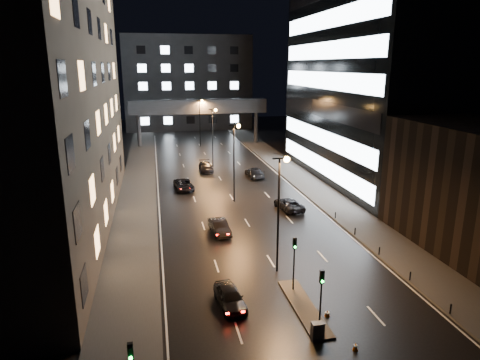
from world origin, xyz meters
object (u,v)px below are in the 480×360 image
at_px(car_away_b, 220,227).
at_px(car_away_d, 206,167).
at_px(car_away_a, 230,297).
at_px(car_toward_b, 255,172).
at_px(car_away_c, 184,185).
at_px(car_toward_a, 289,204).
at_px(utility_cabinet, 318,330).

bearing_deg(car_away_b, car_away_d, 79.42).
bearing_deg(car_away_a, car_away_d, 79.00).
bearing_deg(car_away_a, car_toward_b, 67.51).
relative_size(car_away_a, car_away_b, 0.98).
xyz_separation_m(car_away_a, car_away_c, (-1.07, 31.43, -0.02)).
xyz_separation_m(car_away_d, car_toward_b, (7.12, -5.43, 0.01)).
xyz_separation_m(car_toward_a, utility_cabinet, (-6.09, -25.08, -0.03)).
relative_size(car_away_b, car_away_d, 0.84).
bearing_deg(car_away_a, car_toward_a, 54.91).
xyz_separation_m(car_away_c, car_away_d, (4.45, 10.34, 0.04)).
distance_m(car_toward_a, utility_cabinet, 25.81).
relative_size(car_toward_a, car_toward_b, 0.96).
distance_m(car_away_c, utility_cabinet, 36.98).
bearing_deg(car_away_c, car_away_a, -93.98).
bearing_deg(car_toward_a, utility_cabinet, 68.76).
bearing_deg(car_away_a, car_away_b, 77.89).
bearing_deg(utility_cabinet, car_toward_a, 75.88).
bearing_deg(car_away_d, car_away_c, -112.48).
height_order(car_away_d, car_toward_b, car_toward_b).
height_order(car_away_a, car_away_d, car_away_d).
bearing_deg(car_away_c, car_away_b, -87.77).
bearing_deg(car_away_a, utility_cabinet, -52.58).
height_order(car_away_a, car_toward_a, car_away_a).
distance_m(car_away_c, car_toward_a, 16.59).
distance_m(car_away_a, utility_cabinet, 7.03).
bearing_deg(car_away_c, car_toward_b, 17.07).
bearing_deg(utility_cabinet, car_away_b, 99.73).
height_order(car_away_d, utility_cabinet, car_away_d).
bearing_deg(car_toward_a, car_away_b, 24.14).
height_order(car_away_b, car_toward_b, car_toward_b).
bearing_deg(car_toward_b, car_away_a, 71.97).
bearing_deg(car_away_c, utility_cabinet, -86.69).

